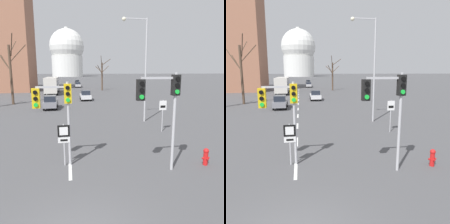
% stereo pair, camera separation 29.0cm
% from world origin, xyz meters
% --- Properties ---
extents(lane_stripe_0, '(0.16, 2.00, 0.01)m').
position_xyz_m(lane_stripe_0, '(0.00, 4.90, 0.00)').
color(lane_stripe_0, silver).
rests_on(lane_stripe_0, ground_plane).
extents(lane_stripe_1, '(0.16, 2.00, 0.01)m').
position_xyz_m(lane_stripe_1, '(0.00, 9.40, 0.00)').
color(lane_stripe_1, silver).
rests_on(lane_stripe_1, ground_plane).
extents(lane_stripe_2, '(0.16, 2.00, 0.01)m').
position_xyz_m(lane_stripe_2, '(0.00, 13.90, 0.00)').
color(lane_stripe_2, silver).
rests_on(lane_stripe_2, ground_plane).
extents(lane_stripe_3, '(0.16, 2.00, 0.01)m').
position_xyz_m(lane_stripe_3, '(0.00, 18.40, 0.00)').
color(lane_stripe_3, silver).
rests_on(lane_stripe_3, ground_plane).
extents(lane_stripe_4, '(0.16, 2.00, 0.01)m').
position_xyz_m(lane_stripe_4, '(0.00, 22.90, 0.00)').
color(lane_stripe_4, silver).
rests_on(lane_stripe_4, ground_plane).
extents(lane_stripe_5, '(0.16, 2.00, 0.01)m').
position_xyz_m(lane_stripe_5, '(0.00, 27.40, 0.00)').
color(lane_stripe_5, silver).
rests_on(lane_stripe_5, ground_plane).
extents(lane_stripe_6, '(0.16, 2.00, 0.01)m').
position_xyz_m(lane_stripe_6, '(0.00, 31.90, 0.00)').
color(lane_stripe_6, silver).
rests_on(lane_stripe_6, ground_plane).
extents(lane_stripe_7, '(0.16, 2.00, 0.01)m').
position_xyz_m(lane_stripe_7, '(0.00, 36.40, 0.00)').
color(lane_stripe_7, silver).
rests_on(lane_stripe_7, ground_plane).
extents(lane_stripe_8, '(0.16, 2.00, 0.01)m').
position_xyz_m(lane_stripe_8, '(0.00, 40.90, 0.00)').
color(lane_stripe_8, silver).
rests_on(lane_stripe_8, ground_plane).
extents(lane_stripe_9, '(0.16, 2.00, 0.01)m').
position_xyz_m(lane_stripe_9, '(0.00, 45.40, 0.00)').
color(lane_stripe_9, silver).
rests_on(lane_stripe_9, ground_plane).
extents(lane_stripe_10, '(0.16, 2.00, 0.01)m').
position_xyz_m(lane_stripe_10, '(0.00, 49.90, 0.00)').
color(lane_stripe_10, silver).
rests_on(lane_stripe_10, ground_plane).
extents(lane_stripe_11, '(0.16, 2.00, 0.01)m').
position_xyz_m(lane_stripe_11, '(0.00, 54.40, 0.00)').
color(lane_stripe_11, silver).
rests_on(lane_stripe_11, ground_plane).
extents(lane_stripe_12, '(0.16, 2.00, 0.01)m').
position_xyz_m(lane_stripe_12, '(0.00, 58.90, 0.00)').
color(lane_stripe_12, silver).
rests_on(lane_stripe_12, ground_plane).
extents(traffic_signal_centre_tall, '(1.87, 0.34, 4.31)m').
position_xyz_m(traffic_signal_centre_tall, '(-0.53, 5.64, 3.25)').
color(traffic_signal_centre_tall, '#B2B2B7').
rests_on(traffic_signal_centre_tall, ground_plane).
extents(traffic_signal_near_right, '(2.06, 0.34, 4.77)m').
position_xyz_m(traffic_signal_near_right, '(4.35, 4.07, 3.61)').
color(traffic_signal_near_right, '#B2B2B7').
rests_on(traffic_signal_near_right, ground_plane).
extents(route_sign_post, '(0.60, 0.08, 2.20)m').
position_xyz_m(route_sign_post, '(-0.25, 5.59, 1.49)').
color(route_sign_post, '#B2B2B7').
rests_on(route_sign_post, ground_plane).
extents(speed_limit_sign, '(0.60, 0.08, 2.58)m').
position_xyz_m(speed_limit_sign, '(7.38, 10.67, 1.75)').
color(speed_limit_sign, '#B2B2B7').
rests_on(speed_limit_sign, ground_plane).
extents(fire_hydrant, '(0.40, 0.34, 0.90)m').
position_xyz_m(fire_hydrant, '(6.93, 4.22, 0.49)').
color(fire_hydrant, red).
rests_on(fire_hydrant, ground_plane).
extents(street_lamp_right, '(2.41, 0.36, 9.52)m').
position_xyz_m(street_lamp_right, '(6.83, 14.46, 5.77)').
color(street_lamp_right, '#B2B2B7').
rests_on(street_lamp_right, ground_plane).
extents(sedan_near_left, '(1.69, 3.99, 1.53)m').
position_xyz_m(sedan_near_left, '(3.43, 79.84, 0.79)').
color(sedan_near_left, black).
rests_on(sedan_near_left, ground_plane).
extents(sedan_near_right, '(1.73, 4.23, 1.72)m').
position_xyz_m(sedan_near_right, '(-2.27, 23.80, 0.86)').
color(sedan_near_right, slate).
rests_on(sedan_near_right, ground_plane).
extents(sedan_mid_centre, '(1.71, 4.12, 1.63)m').
position_xyz_m(sedan_mid_centre, '(2.88, 61.35, 0.83)').
color(sedan_mid_centre, '#B7B7BC').
rests_on(sedan_mid_centre, ground_plane).
extents(sedan_far_left, '(1.78, 4.04, 1.64)m').
position_xyz_m(sedan_far_left, '(2.84, 31.52, 0.82)').
color(sedan_far_left, silver).
rests_on(sedan_far_left, ground_plane).
extents(city_bus, '(2.66, 10.80, 3.48)m').
position_xyz_m(city_bus, '(-3.40, 43.98, 2.05)').
color(city_bus, beige).
rests_on(city_bus, ground_plane).
extents(bare_tree_left_near, '(4.98, 6.85, 9.59)m').
position_xyz_m(bare_tree_left_near, '(-7.96, 28.69, 4.91)').
color(bare_tree_left_near, brown).
rests_on(bare_tree_left_near, ground_plane).
extents(bare_tree_right_near, '(3.70, 2.96, 8.53)m').
position_xyz_m(bare_tree_right_near, '(8.49, 49.70, 3.97)').
color(bare_tree_right_near, brown).
rests_on(bare_tree_right_near, ground_plane).
extents(capitol_dome, '(30.40, 30.40, 42.94)m').
position_xyz_m(capitol_dome, '(0.00, 200.21, 20.91)').
color(capitol_dome, silver).
rests_on(capitol_dome, ground_plane).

